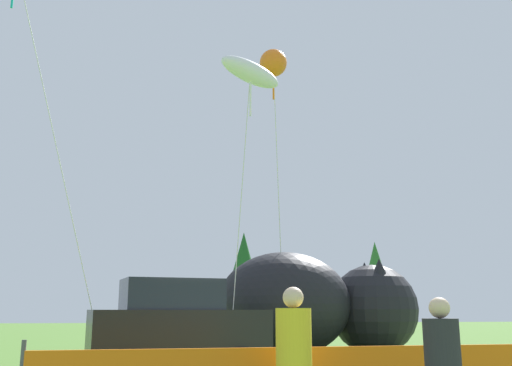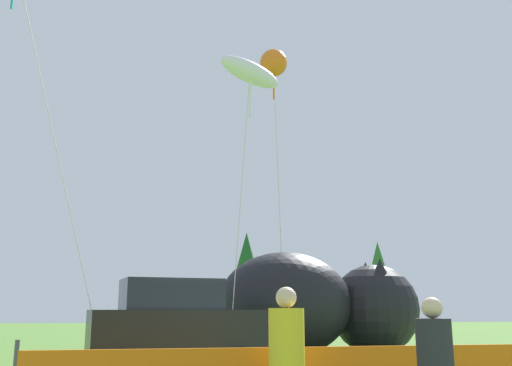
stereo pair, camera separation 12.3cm
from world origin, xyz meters
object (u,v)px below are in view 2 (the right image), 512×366
(inflatable_cat, at_px, (315,308))
(kite_white_ghost, at_px, (250,73))
(spectator_in_white_shirt, at_px, (287,364))
(kite_orange_flower, at_px, (274,64))
(parked_car, at_px, (176,327))

(inflatable_cat, bearing_deg, kite_white_ghost, -132.85)
(spectator_in_white_shirt, xyz_separation_m, kite_white_ghost, (0.67, 8.76, 7.10))
(kite_white_ghost, bearing_deg, spectator_in_white_shirt, -94.38)
(spectator_in_white_shirt, height_order, kite_orange_flower, kite_orange_flower)
(inflatable_cat, xyz_separation_m, spectator_in_white_shirt, (-3.42, -12.98, -0.62))
(parked_car, bearing_deg, kite_white_ghost, -4.12)
(kite_orange_flower, bearing_deg, kite_white_ghost, -112.76)
(parked_car, bearing_deg, inflatable_cat, 31.82)
(parked_car, distance_m, kite_white_ghost, 7.21)
(parked_car, relative_size, kite_orange_flower, 0.45)
(parked_car, height_order, kite_white_ghost, kite_white_ghost)
(inflatable_cat, bearing_deg, kite_orange_flower, -146.51)
(parked_car, height_order, kite_orange_flower, kite_orange_flower)
(parked_car, distance_m, spectator_in_white_shirt, 8.57)
(parked_car, distance_m, inflatable_cat, 6.45)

